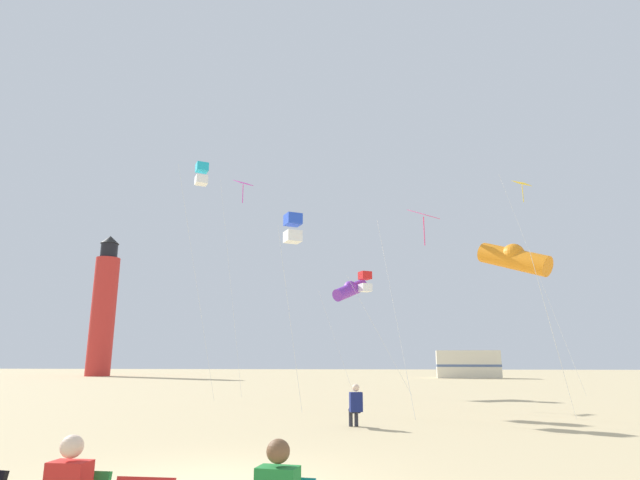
# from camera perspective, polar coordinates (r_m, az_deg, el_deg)

# --- Properties ---
(kite_flyer_standing) EXTENTS (0.43, 0.55, 1.16)m
(kite_flyer_standing) POSITION_cam_1_polar(r_m,az_deg,el_deg) (14.96, 3.95, -17.76)
(kite_flyer_standing) COLOR navy
(kite_flyer_standing) RESTS_ON ground
(kite_tube_orange) EXTENTS (2.68, 2.61, 5.89)m
(kite_tube_orange) POSITION_cam_1_polar(r_m,az_deg,el_deg) (18.62, 20.73, -1.88)
(kite_tube_orange) COLOR silver
(kite_tube_orange) RESTS_ON ground
(kite_diamond_magenta) EXTENTS (1.79, 1.77, 11.94)m
(kite_diamond_magenta) POSITION_cam_1_polar(r_m,az_deg,el_deg) (29.71, -8.65, 5.31)
(kite_diamond_magenta) COLOR silver
(kite_diamond_magenta) RESTS_ON ground
(kite_box_cyan) EXTENTS (2.16, 1.86, 11.84)m
(kite_box_cyan) POSITION_cam_1_polar(r_m,az_deg,el_deg) (27.59, -13.03, 7.12)
(kite_box_cyan) COLOR silver
(kite_box_cyan) RESTS_ON ground
(kite_diamond_gold) EXTENTS (3.46, 2.36, 12.51)m
(kite_diamond_gold) POSITION_cam_1_polar(r_m,az_deg,el_deg) (33.40, 21.68, 4.95)
(kite_diamond_gold) COLOR silver
(kite_diamond_gold) RESTS_ON ground
(kite_box_blue) EXTENTS (1.02, 0.93, 7.46)m
(kite_box_blue) POSITION_cam_1_polar(r_m,az_deg,el_deg) (20.27, -3.04, 1.29)
(kite_box_blue) COLOR silver
(kite_box_blue) RESTS_ON ground
(kite_diamond_rainbow) EXTENTS (2.33, 2.45, 7.34)m
(kite_diamond_rainbow) POSITION_cam_1_polar(r_m,az_deg,el_deg) (19.50, 11.25, 2.10)
(kite_diamond_rainbow) COLOR silver
(kite_diamond_rainbow) RESTS_ON ground
(kite_tube_violet) EXTENTS (2.87, 3.03, 6.45)m
(kite_tube_violet) POSITION_cam_1_polar(r_m,az_deg,el_deg) (29.43, 3.38, -5.51)
(kite_tube_violet) COLOR silver
(kite_tube_violet) RESTS_ON ground
(kite_box_scarlet) EXTENTS (3.27, 2.75, 6.74)m
(kite_box_scarlet) POSITION_cam_1_polar(r_m,az_deg,el_deg) (29.36, 5.04, -4.65)
(kite_box_scarlet) COLOR silver
(kite_box_scarlet) RESTS_ON ground
(lighthouse_distant) EXTENTS (2.80, 2.80, 16.80)m
(lighthouse_distant) POSITION_cam_1_polar(r_m,az_deg,el_deg) (67.13, -22.92, -7.04)
(lighthouse_distant) COLOR red
(lighthouse_distant) RESTS_ON ground
(rv_van_cream) EXTENTS (6.60, 2.81, 2.80)m
(rv_van_cream) POSITION_cam_1_polar(r_m,az_deg,el_deg) (57.06, 16.12, -13.14)
(rv_van_cream) COLOR beige
(rv_van_cream) RESTS_ON ground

